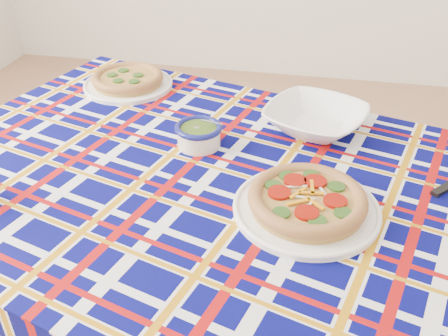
% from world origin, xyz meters
% --- Properties ---
extents(floor, '(4.00, 4.00, 0.00)m').
position_xyz_m(floor, '(0.00, 0.00, 0.00)').
color(floor, '#A37254').
rests_on(floor, ground).
extents(dining_table, '(1.69, 1.31, 0.70)m').
position_xyz_m(dining_table, '(0.01, -0.33, 0.63)').
color(dining_table, brown).
rests_on(dining_table, floor).
extents(tablecloth, '(1.72, 1.34, 0.10)m').
position_xyz_m(tablecloth, '(0.01, -0.33, 0.65)').
color(tablecloth, '#04054E').
rests_on(tablecloth, dining_table).
extents(main_focaccia_plate, '(0.36, 0.36, 0.06)m').
position_xyz_m(main_focaccia_plate, '(0.16, -0.39, 0.73)').
color(main_focaccia_plate, '#A47C3A').
rests_on(main_focaccia_plate, tablecloth).
extents(pesto_bowl, '(0.14, 0.14, 0.07)m').
position_xyz_m(pesto_bowl, '(-0.11, -0.18, 0.74)').
color(pesto_bowl, '#283F11').
rests_on(pesto_bowl, tablecloth).
extents(serving_bowl, '(0.32, 0.32, 0.06)m').
position_xyz_m(serving_bowl, '(0.16, -0.04, 0.73)').
color(serving_bowl, white).
rests_on(serving_bowl, tablecloth).
extents(second_focaccia_plate, '(0.34, 0.34, 0.05)m').
position_xyz_m(second_focaccia_plate, '(-0.40, 0.11, 0.73)').
color(second_focaccia_plate, '#A47C3A').
rests_on(second_focaccia_plate, tablecloth).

